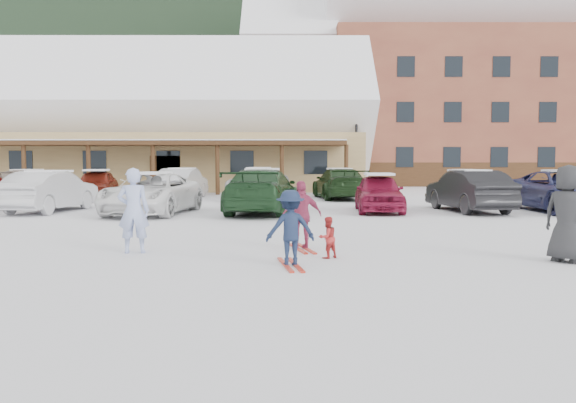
{
  "coord_description": "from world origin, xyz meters",
  "views": [
    {
      "loc": [
        0.27,
        -10.57,
        1.81
      ],
      "look_at": [
        0.3,
        1.0,
        1.0
      ],
      "focal_mm": 35.0,
      "sensor_mm": 36.0,
      "label": 1
    }
  ],
  "objects_px": {
    "toddler_red": "(328,238)",
    "bystander_dark": "(568,214)",
    "parked_car_9": "(182,183)",
    "lamp_post": "(356,134)",
    "day_lodge": "(151,131)",
    "parked_car_1": "(50,191)",
    "parked_car_7": "(28,184)",
    "parked_car_8": "(97,185)",
    "parked_car_3": "(263,191)",
    "adult_skier": "(134,211)",
    "parked_car_11": "(339,184)",
    "parked_car_2": "(152,193)",
    "parked_car_10": "(259,184)",
    "alpine_hotel": "(450,83)",
    "parked_car_5": "(468,191)",
    "child_magenta": "(302,215)",
    "child_navy": "(290,228)",
    "parked_car_4": "(379,193)",
    "parked_car_6": "(564,191)"
  },
  "relations": [
    {
      "from": "toddler_red",
      "to": "bystander_dark",
      "type": "height_order",
      "value": "bystander_dark"
    },
    {
      "from": "parked_car_9",
      "to": "lamp_post",
      "type": "bearing_deg",
      "value": -138.65
    },
    {
      "from": "day_lodge",
      "to": "parked_car_1",
      "type": "xyz_separation_m",
      "value": [
        0.6,
        -18.0,
        -3.2
      ]
    },
    {
      "from": "parked_car_7",
      "to": "parked_car_8",
      "type": "bearing_deg",
      "value": 167.62
    },
    {
      "from": "parked_car_3",
      "to": "parked_car_7",
      "type": "bearing_deg",
      "value": -26.79
    },
    {
      "from": "adult_skier",
      "to": "bystander_dark",
      "type": "xyz_separation_m",
      "value": [
        8.13,
        -1.06,
        0.03
      ]
    },
    {
      "from": "parked_car_11",
      "to": "parked_car_1",
      "type": "bearing_deg",
      "value": 26.64
    },
    {
      "from": "day_lodge",
      "to": "parked_car_8",
      "type": "height_order",
      "value": "day_lodge"
    },
    {
      "from": "parked_car_2",
      "to": "parked_car_3",
      "type": "bearing_deg",
      "value": 11.54
    },
    {
      "from": "day_lodge",
      "to": "lamp_post",
      "type": "xyz_separation_m",
      "value": [
        13.62,
        -3.38,
        -0.36
      ]
    },
    {
      "from": "parked_car_2",
      "to": "parked_car_7",
      "type": "relative_size",
      "value": 1.05
    },
    {
      "from": "lamp_post",
      "to": "bystander_dark",
      "type": "relative_size",
      "value": 3.6
    },
    {
      "from": "parked_car_10",
      "to": "day_lodge",
      "type": "bearing_deg",
      "value": 130.41
    },
    {
      "from": "parked_car_1",
      "to": "parked_car_9",
      "type": "relative_size",
      "value": 0.99
    },
    {
      "from": "alpine_hotel",
      "to": "parked_car_1",
      "type": "relative_size",
      "value": 6.95
    },
    {
      "from": "bystander_dark",
      "to": "parked_car_5",
      "type": "xyz_separation_m",
      "value": [
        1.61,
        10.5,
        -0.12
      ]
    },
    {
      "from": "child_magenta",
      "to": "parked_car_9",
      "type": "bearing_deg",
      "value": -84.49
    },
    {
      "from": "adult_skier",
      "to": "alpine_hotel",
      "type": "bearing_deg",
      "value": -121.75
    },
    {
      "from": "child_navy",
      "to": "child_magenta",
      "type": "bearing_deg",
      "value": -107.16
    },
    {
      "from": "parked_car_4",
      "to": "parked_car_7",
      "type": "height_order",
      "value": "parked_car_7"
    },
    {
      "from": "parked_car_2",
      "to": "lamp_post",
      "type": "bearing_deg",
      "value": 66.51
    },
    {
      "from": "alpine_hotel",
      "to": "parked_car_2",
      "type": "xyz_separation_m",
      "value": [
        -18.72,
        -28.95,
        -7.91
      ]
    },
    {
      "from": "adult_skier",
      "to": "parked_car_1",
      "type": "relative_size",
      "value": 0.38
    },
    {
      "from": "lamp_post",
      "to": "toddler_red",
      "type": "distance_m",
      "value": 25.12
    },
    {
      "from": "child_navy",
      "to": "parked_car_7",
      "type": "xyz_separation_m",
      "value": [
        -12.97,
        18.18,
        0.06
      ]
    },
    {
      "from": "parked_car_3",
      "to": "toddler_red",
      "type": "bearing_deg",
      "value": 106.46
    },
    {
      "from": "parked_car_7",
      "to": "parked_car_8",
      "type": "xyz_separation_m",
      "value": [
        3.69,
        -0.76,
        0.0
      ]
    },
    {
      "from": "bystander_dark",
      "to": "parked_car_3",
      "type": "height_order",
      "value": "bystander_dark"
    },
    {
      "from": "lamp_post",
      "to": "parked_car_6",
      "type": "distance_m",
      "value": 16.06
    },
    {
      "from": "lamp_post",
      "to": "parked_car_2",
      "type": "bearing_deg",
      "value": -120.27
    },
    {
      "from": "child_navy",
      "to": "parked_car_5",
      "type": "distance_m",
      "value": 12.69
    },
    {
      "from": "child_navy",
      "to": "parked_car_7",
      "type": "distance_m",
      "value": 22.33
    },
    {
      "from": "lamp_post",
      "to": "parked_car_11",
      "type": "xyz_separation_m",
      "value": [
        -1.75,
        -7.44,
        -2.83
      ]
    },
    {
      "from": "parked_car_8",
      "to": "parked_car_10",
      "type": "relative_size",
      "value": 0.76
    },
    {
      "from": "bystander_dark",
      "to": "parked_car_7",
      "type": "bearing_deg",
      "value": 4.95
    },
    {
      "from": "alpine_hotel",
      "to": "parked_car_10",
      "type": "height_order",
      "value": "alpine_hotel"
    },
    {
      "from": "adult_skier",
      "to": "parked_car_3",
      "type": "relative_size",
      "value": 0.31
    },
    {
      "from": "bystander_dark",
      "to": "parked_car_1",
      "type": "distance_m",
      "value": 17.28
    },
    {
      "from": "parked_car_2",
      "to": "parked_car_9",
      "type": "height_order",
      "value": "parked_car_9"
    },
    {
      "from": "parked_car_6",
      "to": "parked_car_8",
      "type": "bearing_deg",
      "value": 159.22
    },
    {
      "from": "alpine_hotel",
      "to": "toddler_red",
      "type": "distance_m",
      "value": 41.14
    },
    {
      "from": "parked_car_2",
      "to": "parked_car_7",
      "type": "bearing_deg",
      "value": 141.37
    },
    {
      "from": "alpine_hotel",
      "to": "parked_car_7",
      "type": "xyz_separation_m",
      "value": [
        -26.9,
        -20.64,
        -7.91
      ]
    },
    {
      "from": "adult_skier",
      "to": "child_navy",
      "type": "xyz_separation_m",
      "value": [
        3.12,
        -1.38,
        -0.19
      ]
    },
    {
      "from": "day_lodge",
      "to": "parked_car_2",
      "type": "xyz_separation_m",
      "value": [
        4.55,
        -18.91,
        -3.22
      ]
    },
    {
      "from": "parked_car_9",
      "to": "parked_car_2",
      "type": "bearing_deg",
      "value": 98.61
    },
    {
      "from": "parked_car_3",
      "to": "parked_car_9",
      "type": "xyz_separation_m",
      "value": [
        -4.39,
        8.19,
        -0.03
      ]
    },
    {
      "from": "parked_car_1",
      "to": "parked_car_2",
      "type": "xyz_separation_m",
      "value": [
        3.95,
        -0.91,
        -0.02
      ]
    },
    {
      "from": "bystander_dark",
      "to": "parked_car_2",
      "type": "xyz_separation_m",
      "value": [
        -9.8,
        9.55,
        -0.16
      ]
    },
    {
      "from": "lamp_post",
      "to": "adult_skier",
      "type": "xyz_separation_m",
      "value": [
        -7.4,
        -24.02,
        -2.73
      ]
    }
  ]
}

